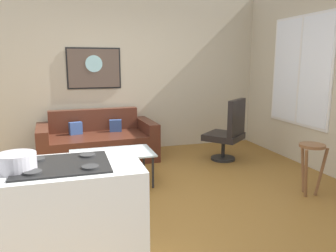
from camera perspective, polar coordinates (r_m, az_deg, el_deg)
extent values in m
cube|color=brown|center=(3.86, -2.45, -13.42)|extent=(6.40, 6.40, 0.04)
cube|color=#BCB093|center=(5.90, -8.60, 9.19)|extent=(6.40, 0.05, 2.80)
cube|color=#BFB395|center=(5.10, 26.59, 7.88)|extent=(0.05, 6.40, 2.80)
cube|color=#4B2417|center=(5.44, -12.09, -3.73)|extent=(1.53, 1.00, 0.43)
cube|color=#4B2417|center=(5.73, -12.79, 1.06)|extent=(1.49, 0.24, 0.37)
cube|color=#4B2417|center=(5.38, -20.93, -3.39)|extent=(0.23, 0.93, 0.61)
cube|color=#4B2417|center=(5.59, -3.67, -2.13)|extent=(0.23, 0.93, 0.61)
cube|color=#314B83|center=(5.50, -15.82, -0.39)|extent=(0.22, 0.15, 0.20)
cube|color=#314B83|center=(5.58, -9.15, 0.06)|extent=(0.21, 0.12, 0.20)
cube|color=silver|center=(4.29, -9.75, -4.71)|extent=(1.06, 0.62, 0.02)
cylinder|color=#232326|center=(4.08, -15.90, -9.05)|extent=(0.03, 0.03, 0.42)
cylinder|color=#232326|center=(4.19, -2.65, -8.06)|extent=(0.03, 0.03, 0.42)
cylinder|color=#232326|center=(4.57, -16.06, -6.86)|extent=(0.03, 0.03, 0.42)
cylinder|color=#232326|center=(4.67, -4.25, -6.05)|extent=(0.03, 0.03, 0.42)
cylinder|color=black|center=(5.49, 9.54, -5.60)|extent=(0.40, 0.40, 0.04)
cylinder|color=black|center=(5.44, 9.61, -3.57)|extent=(0.06, 0.06, 0.36)
cube|color=black|center=(5.40, 9.67, -1.82)|extent=(0.78, 0.78, 0.10)
cube|color=black|center=(5.26, 11.88, 1.48)|extent=(0.48, 0.43, 0.57)
cylinder|color=brown|center=(4.21, 23.87, -3.15)|extent=(0.30, 0.30, 0.03)
cylinder|color=brown|center=(4.39, 22.47, -6.79)|extent=(0.04, 0.12, 0.60)
cylinder|color=brown|center=(4.18, 22.95, -7.69)|extent=(0.13, 0.09, 0.60)
cylinder|color=brown|center=(4.32, 25.19, -7.27)|extent=(0.13, 0.09, 0.60)
cube|color=white|center=(2.47, -24.25, -17.05)|extent=(1.60, 0.62, 0.91)
cube|color=black|center=(2.27, -17.93, -6.42)|extent=(0.60, 0.49, 0.01)
cylinder|color=#2D2D2D|center=(2.15, -22.57, -7.43)|extent=(0.11, 0.11, 0.01)
cylinder|color=#2D2D2D|center=(2.14, -13.40, -6.95)|extent=(0.11, 0.11, 0.01)
cylinder|color=#2D2D2D|center=(2.41, -21.97, -5.38)|extent=(0.11, 0.11, 0.01)
cylinder|color=#2D2D2D|center=(2.40, -13.85, -4.94)|extent=(0.11, 0.11, 0.01)
cylinder|color=silver|center=(2.26, -24.81, -6.99)|extent=(0.13, 0.13, 0.01)
cylinder|color=silver|center=(2.24, -24.91, -5.78)|extent=(0.24, 0.24, 0.11)
cube|color=black|center=(5.81, -12.79, 9.79)|extent=(0.91, 0.01, 0.70)
cube|color=brown|center=(5.80, -12.79, 9.79)|extent=(0.86, 0.02, 0.65)
cylinder|color=#9AD0D4|center=(5.79, -12.81, 10.56)|extent=(0.28, 0.01, 0.28)
cube|color=silver|center=(5.53, 22.07, 8.86)|extent=(0.02, 1.35, 1.68)
cube|color=white|center=(5.52, 21.99, 8.86)|extent=(0.01, 1.27, 1.60)
cube|color=silver|center=(5.52, 21.95, 8.87)|extent=(0.01, 0.04, 1.60)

